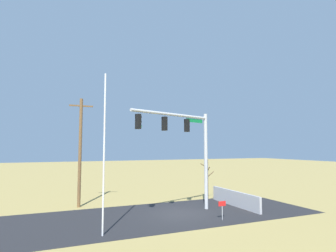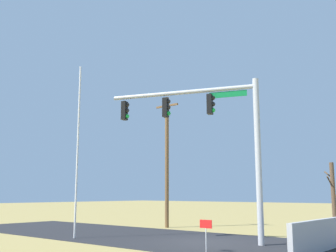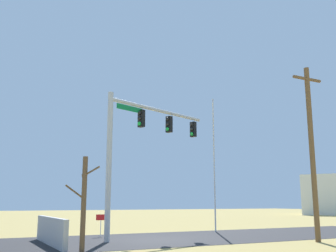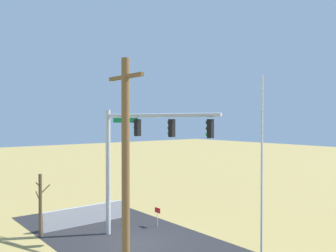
{
  "view_description": "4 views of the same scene",
  "coord_description": "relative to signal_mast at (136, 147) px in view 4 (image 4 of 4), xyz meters",
  "views": [
    {
      "loc": [
        -8.53,
        -18.22,
        4.79
      ],
      "look_at": [
        -1.15,
        -0.61,
        6.32
      ],
      "focal_mm": 28.82,
      "sensor_mm": 36.0,
      "label": 1
    },
    {
      "loc": [
        11.12,
        -16.05,
        2.23
      ],
      "look_at": [
        -1.11,
        -1.45,
        5.41
      ],
      "focal_mm": 43.34,
      "sensor_mm": 36.0,
      "label": 2
    },
    {
      "loc": [
        8.86,
        19.38,
        1.89
      ],
      "look_at": [
        -1.14,
        -0.29,
        6.17
      ],
      "focal_mm": 42.22,
      "sensor_mm": 36.0,
      "label": 3
    },
    {
      "loc": [
        -16.39,
        11.15,
        6.85
      ],
      "look_at": [
        -1.64,
        -0.76,
        6.55
      ],
      "focal_mm": 38.32,
      "sensor_mm": 36.0,
      "label": 4
    }
  ],
  "objects": [
    {
      "name": "sidewalk_corner",
      "position": [
        2.97,
        0.72,
        -5.32
      ],
      "size": [
        6.0,
        6.0,
        0.01
      ],
      "primitive_type": "cube",
      "color": "#B7B5AD",
      "rests_on": "ground_plane"
    },
    {
      "name": "ground_plane",
      "position": [
        -0.6,
        0.24,
        -5.33
      ],
      "size": [
        160.0,
        160.0,
        0.0
      ],
      "primitive_type": "plane",
      "color": "#9E894C"
    },
    {
      "name": "utility_pole",
      "position": [
        -7.22,
        5.26,
        -0.74
      ],
      "size": [
        1.9,
        0.26,
        8.85
      ],
      "color": "brown",
      "rests_on": "ground_plane"
    },
    {
      "name": "retaining_fence",
      "position": [
        4.63,
        0.69,
        -4.71
      ],
      "size": [
        0.2,
        6.13,
        1.23
      ],
      "primitive_type": "cube",
      "color": "#A8A8AD",
      "rests_on": "ground_plane"
    },
    {
      "name": "open_sign",
      "position": [
        1.28,
        -2.48,
        -4.42
      ],
      "size": [
        0.56,
        0.04,
        1.22
      ],
      "color": "silver",
      "rests_on": "ground_plane"
    },
    {
      "name": "flagpole",
      "position": [
        -6.6,
        -2.72,
        -0.83
      ],
      "size": [
        0.1,
        0.1,
        8.99
      ],
      "primitive_type": "cylinder",
      "color": "silver",
      "rests_on": "ground_plane"
    },
    {
      "name": "signal_mast",
      "position": [
        0.0,
        0.0,
        0.0
      ],
      "size": [
        7.0,
        2.74,
        7.49
      ],
      "color": "#B2B5BA",
      "rests_on": "ground_plane"
    },
    {
      "name": "bare_tree",
      "position": [
        4.07,
        4.06,
        -3.42
      ],
      "size": [
        1.27,
        1.02,
        3.7
      ],
      "color": "brown",
      "rests_on": "ground_plane"
    }
  ]
}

